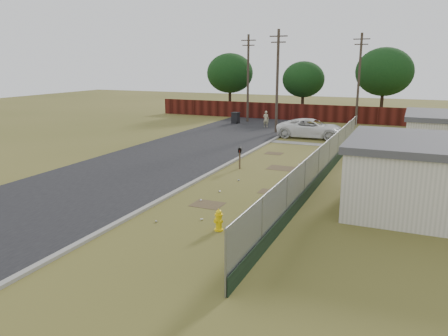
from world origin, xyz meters
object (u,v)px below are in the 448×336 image
at_px(trash_bin, 236,118).
at_px(mailbox, 240,152).
at_px(pedestrian, 266,119).
at_px(fire_hydrant, 219,220).
at_px(pickup_truck, 312,128).

bearing_deg(trash_bin, mailbox, -67.22).
bearing_deg(pedestrian, fire_hydrant, 109.97).
relative_size(mailbox, trash_bin, 1.14).
height_order(fire_hydrant, mailbox, mailbox).
distance_m(pedestrian, trash_bin, 4.08).
height_order(fire_hydrant, pickup_truck, pickup_truck).
bearing_deg(pickup_truck, mailbox, 170.41).
bearing_deg(mailbox, pedestrian, 103.00).
distance_m(mailbox, pedestrian, 17.17).
bearing_deg(trash_bin, pickup_truck, -31.34).
bearing_deg(mailbox, pickup_truck, 83.12).
xyz_separation_m(fire_hydrant, pickup_truck, (-1.38, 22.16, 0.39)).
relative_size(pickup_truck, trash_bin, 4.97).
bearing_deg(pickup_truck, pedestrian, 50.04).
bearing_deg(fire_hydrant, trash_bin, 110.82).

